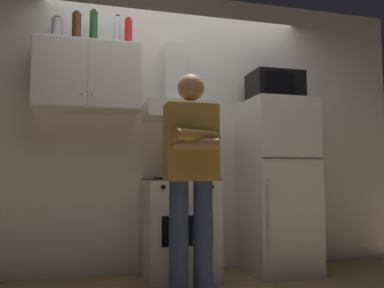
# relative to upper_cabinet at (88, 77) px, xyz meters

# --- Properties ---
(ground_plane) EXTENTS (7.00, 7.00, 0.00)m
(ground_plane) POSITION_rel_upper_cabinet_xyz_m (0.85, -0.37, -1.75)
(ground_plane) COLOR olive
(back_wall_tiled) EXTENTS (4.80, 0.10, 2.70)m
(back_wall_tiled) POSITION_rel_upper_cabinet_xyz_m (0.85, 0.23, -0.40)
(back_wall_tiled) COLOR silver
(back_wall_tiled) RESTS_ON ground_plane
(upper_cabinet) EXTENTS (0.90, 0.37, 0.60)m
(upper_cabinet) POSITION_rel_upper_cabinet_xyz_m (0.00, 0.00, 0.00)
(upper_cabinet) COLOR silver
(stove_oven) EXTENTS (0.60, 0.62, 0.87)m
(stove_oven) POSITION_rel_upper_cabinet_xyz_m (0.80, -0.13, -1.32)
(stove_oven) COLOR silver
(stove_oven) RESTS_ON ground_plane
(range_hood) EXTENTS (0.60, 0.44, 0.75)m
(range_hood) POSITION_rel_upper_cabinet_xyz_m (0.80, 0.00, -0.15)
(range_hood) COLOR white
(refrigerator) EXTENTS (0.60, 0.62, 1.60)m
(refrigerator) POSITION_rel_upper_cabinet_xyz_m (1.75, -0.12, -0.95)
(refrigerator) COLOR silver
(refrigerator) RESTS_ON ground_plane
(microwave) EXTENTS (0.48, 0.37, 0.28)m
(microwave) POSITION_rel_upper_cabinet_xyz_m (1.75, -0.11, -0.01)
(microwave) COLOR black
(microwave) RESTS_ON refrigerator
(person_standing) EXTENTS (0.38, 0.33, 1.64)m
(person_standing) POSITION_rel_upper_cabinet_xyz_m (0.75, -0.73, -0.85)
(person_standing) COLOR navy
(person_standing) RESTS_ON ground_plane
(cooking_pot) EXTENTS (0.28, 0.18, 0.10)m
(cooking_pot) POSITION_rel_upper_cabinet_xyz_m (0.93, -0.24, -0.82)
(cooking_pot) COLOR #B7BABF
(cooking_pot) RESTS_ON stove_oven
(bottle_canister_steel) EXTENTS (0.10, 0.10, 0.23)m
(bottle_canister_steel) POSITION_rel_upper_cabinet_xyz_m (-0.27, 0.03, 0.41)
(bottle_canister_steel) COLOR #B2B5BA
(bottle_canister_steel) RESTS_ON upper_cabinet
(bottle_vodka_clear) EXTENTS (0.07, 0.07, 0.31)m
(bottle_vodka_clear) POSITION_rel_upper_cabinet_xyz_m (0.25, 0.04, 0.45)
(bottle_vodka_clear) COLOR silver
(bottle_vodka_clear) RESTS_ON upper_cabinet
(bottle_soda_red) EXTENTS (0.07, 0.07, 0.27)m
(bottle_soda_red) POSITION_rel_upper_cabinet_xyz_m (0.35, -0.03, 0.43)
(bottle_soda_red) COLOR red
(bottle_soda_red) RESTS_ON upper_cabinet
(bottle_wine_green) EXTENTS (0.07, 0.07, 0.32)m
(bottle_wine_green) POSITION_rel_upper_cabinet_xyz_m (0.04, 0.02, 0.46)
(bottle_wine_green) COLOR #19471E
(bottle_wine_green) RESTS_ON upper_cabinet
(bottle_rum_dark) EXTENTS (0.08, 0.08, 0.27)m
(bottle_rum_dark) POSITION_rel_upper_cabinet_xyz_m (-0.10, -0.03, 0.43)
(bottle_rum_dark) COLOR #47230F
(bottle_rum_dark) RESTS_ON upper_cabinet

